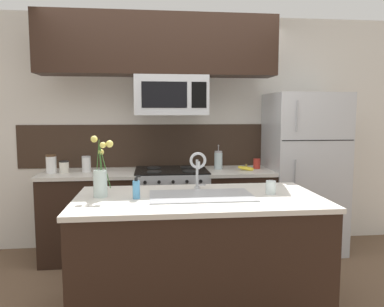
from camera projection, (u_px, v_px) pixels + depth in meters
ground_plane at (178, 292)px, 3.18m from camera, size 10.00×10.00×0.00m
rear_partition at (195, 132)px, 4.34m from camera, size 5.20×0.10×2.60m
splash_band at (170, 146)px, 4.27m from camera, size 3.34×0.01×0.48m
back_counter_left at (91, 215)px, 3.93m from camera, size 0.98×0.65×0.91m
back_counter_right at (238, 210)px, 4.10m from camera, size 0.72×0.65×0.91m
stove_range at (171, 212)px, 4.02m from camera, size 0.76×0.64×0.93m
microwave at (171, 96)px, 3.87m from camera, size 0.74×0.40×0.40m
upper_cabinet_band at (158, 45)px, 3.77m from camera, size 2.40×0.34×0.60m
refrigerator at (303, 172)px, 4.16m from camera, size 0.78×0.74×1.73m
storage_jar_tall at (51, 164)px, 3.81m from camera, size 0.10×0.10×0.19m
storage_jar_medium at (64, 167)px, 3.83m from camera, size 0.10×0.10×0.12m
storage_jar_short at (86, 164)px, 3.88m from camera, size 0.09×0.09×0.17m
banana_bunch at (246, 168)px, 4.00m from camera, size 0.19×0.12×0.08m
french_press at (218, 160)px, 4.08m from camera, size 0.09×0.09×0.27m
coffee_tin at (257, 164)px, 4.12m from camera, size 0.08×0.08×0.11m
island_counter at (198, 256)px, 2.80m from camera, size 1.80×0.93×0.91m
kitchen_sink at (201, 205)px, 2.76m from camera, size 0.76×0.44×0.16m
sink_faucet at (198, 166)px, 2.95m from camera, size 0.14×0.14×0.31m
dish_soap_bottle at (136, 189)px, 2.67m from camera, size 0.06×0.05×0.16m
drinking_glass at (271, 187)px, 2.83m from camera, size 0.08×0.08×0.10m
flower_vase at (101, 179)px, 2.72m from camera, size 0.17×0.11×0.45m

